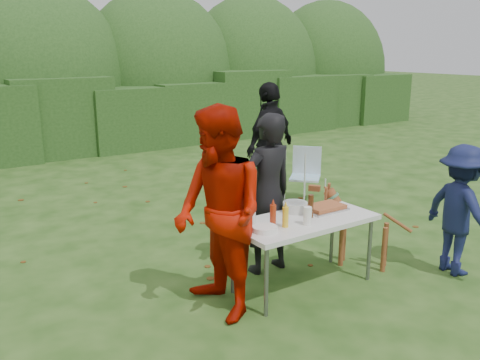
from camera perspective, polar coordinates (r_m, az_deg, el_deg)
ground at (r=5.43m, az=4.51°, el=-11.77°), size 80.00×80.00×0.00m
hedge_row at (r=12.27m, az=-19.45°, el=6.53°), size 22.00×1.40×1.70m
shrub_backdrop at (r=13.75m, az=-21.49°, el=10.30°), size 20.00×2.60×3.20m
folding_table at (r=5.18m, az=7.20°, el=-4.89°), size 1.50×0.70×0.74m
person_cook at (r=5.48m, az=3.09°, el=-1.58°), size 0.65×0.43×1.76m
person_red_jacket at (r=4.54m, az=-2.36°, el=-3.84°), size 0.77×0.97×1.94m
person_black_puffy at (r=7.68m, az=3.39°, el=3.77°), size 1.22×0.84×1.93m
child at (r=5.96m, az=23.55°, el=-3.13°), size 0.70×1.01×1.43m
dog at (r=5.88m, az=13.78°, el=-5.35°), size 0.85×0.97×0.88m
camping_chair at (r=6.73m, az=0.77°, el=-2.52°), size 0.67×0.67×0.85m
lawn_chair at (r=8.15m, az=7.32°, el=0.53°), size 0.73×0.73×0.88m
food_tray at (r=5.46m, az=9.51°, el=-3.25°), size 0.45×0.30×0.02m
focaccia_bread at (r=5.45m, az=9.52°, el=-2.97°), size 0.40×0.26×0.04m
mustard_bottle at (r=4.88m, az=5.12°, el=-4.16°), size 0.06×0.06×0.20m
ketchup_bottle at (r=4.88m, az=3.72°, el=-4.03°), size 0.06×0.06×0.22m
beer_bottle at (r=5.17m, az=7.94°, el=-2.92°), size 0.06×0.06×0.24m
paper_towel_roll at (r=4.95m, az=1.08°, el=-3.48°), size 0.12×0.12×0.26m
cup_stack at (r=4.97m, az=7.59°, el=-4.02°), size 0.08×0.08×0.18m
pasta_bowl at (r=5.36m, az=6.20°, el=-3.01°), size 0.26×0.26×0.10m
plate_stack at (r=4.78m, az=2.80°, el=-5.50°), size 0.24×0.24×0.05m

